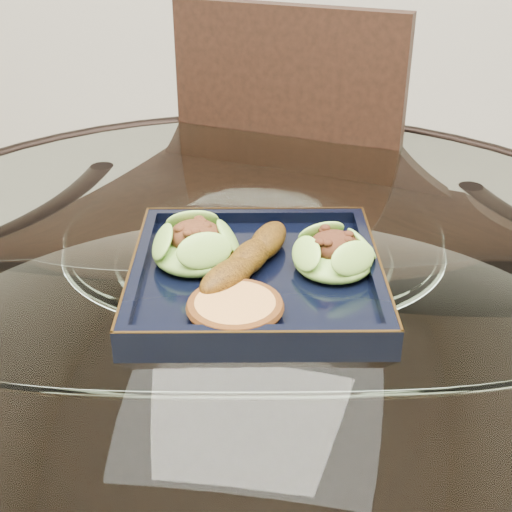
# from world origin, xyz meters

# --- Properties ---
(dining_table) EXTENTS (1.13, 1.13, 0.77)m
(dining_table) POSITION_xyz_m (-0.00, -0.00, 0.60)
(dining_table) COLOR white
(dining_table) RESTS_ON ground
(dining_chair) EXTENTS (0.51, 0.51, 0.98)m
(dining_chair) POSITION_xyz_m (-0.04, 0.35, 0.55)
(dining_chair) COLOR black
(dining_chair) RESTS_ON ground
(navy_plate) EXTENTS (0.31, 0.31, 0.02)m
(navy_plate) POSITION_xyz_m (0.01, -0.05, 0.77)
(navy_plate) COLOR black
(navy_plate) RESTS_ON dining_table
(lettuce_wrap_left) EXTENTS (0.10, 0.10, 0.03)m
(lettuce_wrap_left) POSITION_xyz_m (-0.06, -0.04, 0.80)
(lettuce_wrap_left) COLOR #5B922A
(lettuce_wrap_left) RESTS_ON navy_plate
(lettuce_wrap_right) EXTENTS (0.10, 0.10, 0.03)m
(lettuce_wrap_right) POSITION_xyz_m (0.09, -0.03, 0.80)
(lettuce_wrap_right) COLOR #579D2D
(lettuce_wrap_right) RESTS_ON navy_plate
(roasted_plantain) EXTENTS (0.09, 0.17, 0.03)m
(roasted_plantain) POSITION_xyz_m (0.00, -0.05, 0.80)
(roasted_plantain) COLOR #653D0A
(roasted_plantain) RESTS_ON navy_plate
(crumb_patty) EXTENTS (0.09, 0.09, 0.02)m
(crumb_patty) POSITION_xyz_m (0.00, -0.14, 0.79)
(crumb_patty) COLOR #CC8944
(crumb_patty) RESTS_ON navy_plate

